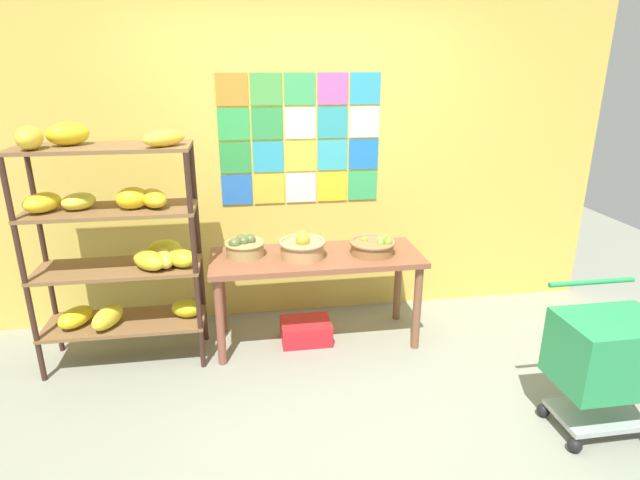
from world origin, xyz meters
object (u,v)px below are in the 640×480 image
fruit_basket_centre (302,246)px  fruit_basket_right (245,246)px  fruit_basket_back_left (373,246)px  shopping_cart (608,356)px  banana_shelf_unit (117,236)px  display_table (316,267)px  produce_crate_under_table (306,331)px

fruit_basket_centre → fruit_basket_right: 0.42m
fruit_basket_right → fruit_basket_back_left: bearing=-6.8°
fruit_basket_centre → fruit_basket_back_left: bearing=-1.1°
fruit_basket_centre → shopping_cart: fruit_basket_centre is taller
fruit_basket_back_left → fruit_basket_right: fruit_basket_right is taller
banana_shelf_unit → fruit_basket_back_left: 1.78m
banana_shelf_unit → fruit_basket_centre: banana_shelf_unit is taller
display_table → fruit_basket_right: (-0.52, 0.07, 0.16)m
fruit_basket_centre → produce_crate_under_table: (0.02, 0.02, -0.70)m
display_table → shopping_cart: (1.45, -1.28, -0.12)m
shopping_cart → fruit_basket_back_left: bearing=126.2°
display_table → fruit_basket_back_left: bearing=-5.1°
fruit_basket_centre → shopping_cart: 2.02m
display_table → produce_crate_under_table: bearing=-175.8°
banana_shelf_unit → fruit_basket_right: banana_shelf_unit is taller
banana_shelf_unit → produce_crate_under_table: size_ratio=4.47×
display_table → fruit_basket_centre: 0.21m
fruit_basket_right → shopping_cart: bearing=-34.5°
produce_crate_under_table → banana_shelf_unit: bearing=-176.9°
banana_shelf_unit → display_table: (1.35, 0.08, -0.33)m
produce_crate_under_table → fruit_basket_back_left: bearing=-3.5°
display_table → fruit_basket_centre: size_ratio=4.49×
fruit_basket_back_left → fruit_basket_centre: (-0.52, 0.01, 0.03)m
fruit_basket_centre → produce_crate_under_table: 0.70m
fruit_basket_back_left → produce_crate_under_table: (-0.50, 0.03, -0.68)m
banana_shelf_unit → fruit_basket_right: size_ratio=5.76×
fruit_basket_right → shopping_cart: 2.40m
banana_shelf_unit → display_table: banana_shelf_unit is taller
display_table → fruit_basket_centre: bearing=-166.0°
display_table → fruit_basket_centre: (-0.11, -0.03, 0.18)m
fruit_basket_centre → produce_crate_under_table: bearing=42.1°
fruit_basket_right → shopping_cart: fruit_basket_right is taller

